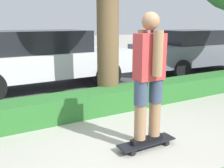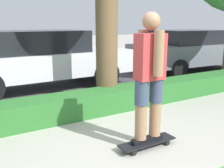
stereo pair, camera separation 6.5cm
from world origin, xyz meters
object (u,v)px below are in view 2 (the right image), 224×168
Objects in this scene: skateboard at (147,142)px; parked_car_middle at (41,58)px; skater_person at (149,76)px; parked_car_rear at (188,50)px.

parked_car_middle is at bearing 93.79° from skateboard.
skateboard is at bearing 90.00° from skater_person.
skater_person reaches higher than skateboard.
parked_car_middle is (-0.28, 4.16, -0.23)m from skater_person.
skater_person is 6.55m from parked_car_rear.
skater_person is at bearing -139.14° from parked_car_rear.
parked_car_rear is (5.38, -0.06, -0.05)m from parked_car_middle.
skater_person reaches higher than parked_car_middle.
parked_car_rear reaches higher than skateboard.
parked_car_rear is at bearing 38.80° from skateboard.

